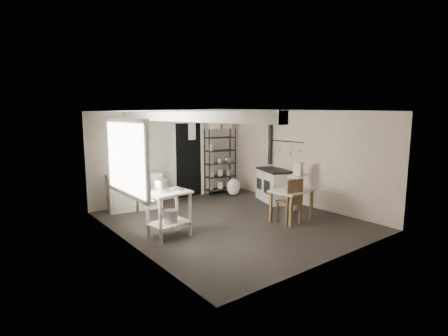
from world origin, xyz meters
TOP-DOWN VIEW (x-y plane):
  - floor at (0.00, 0.00)m, footprint 5.00×5.00m
  - ceiling at (0.00, 0.00)m, footprint 5.00×5.00m
  - wall_back at (0.00, 2.50)m, footprint 4.50×0.02m
  - wall_front at (0.00, -2.50)m, footprint 4.50×0.02m
  - wall_left at (-2.25, 0.00)m, footprint 0.02×5.00m
  - wall_right at (2.25, 0.00)m, footprint 0.02×5.00m
  - window at (-2.22, 0.20)m, footprint 0.12×1.76m
  - doorway at (0.45, 2.47)m, footprint 0.96×0.10m
  - ceiling_beam at (-1.20, 0.00)m, footprint 0.18×5.00m
  - wallpaper_panel at (2.24, 0.00)m, footprint 0.01×5.00m
  - utensil_rail at (2.19, 0.60)m, footprint 0.06×1.20m
  - prep_table at (-1.54, -0.06)m, footprint 0.80×0.60m
  - stockpot at (-1.64, 0.01)m, footprint 0.27×0.27m
  - saucepan at (-1.34, -0.11)m, footprint 0.21×0.21m
  - bucket at (-1.52, -0.09)m, footprint 0.27×0.27m
  - base_cabinets at (-1.25, 2.18)m, footprint 1.37×0.75m
  - mixing_bowl at (-1.17, 2.12)m, footprint 0.35×0.35m
  - counter_cup at (-1.60, 2.12)m, footprint 0.15×0.15m
  - shelf_rack at (1.39, 2.29)m, footprint 0.91×0.46m
  - shelf_jar at (1.07, 2.33)m, footprint 0.09×0.09m
  - storage_box_a at (1.18, 2.32)m, footprint 0.41×0.39m
  - storage_box_b at (1.59, 2.31)m, footprint 0.38×0.36m
  - stove at (1.92, 0.68)m, footprint 0.90×1.20m
  - stovepipe at (2.15, 1.08)m, footprint 0.11×0.11m
  - side_ledge at (1.72, -0.25)m, footprint 0.62×0.48m
  - oats_box at (1.72, -0.28)m, footprint 0.14×0.21m
  - work_table at (0.99, -0.75)m, footprint 0.96×0.73m
  - table_cup at (1.17, -0.90)m, footprint 0.12×0.12m
  - chair at (0.86, -0.80)m, footprint 0.46×0.48m
  - flour_sack at (1.50, 1.82)m, footprint 0.41×0.36m
  - floor_crock at (1.62, -0.21)m, footprint 0.15×0.15m

SIDE VIEW (x-z plane):
  - floor at x=0.00m, z-range 0.00..0.00m
  - floor_crock at x=1.62m, z-range -0.01..0.16m
  - flour_sack at x=1.50m, z-range 0.01..0.47m
  - work_table at x=0.99m, z-range 0.04..0.72m
  - bucket at x=-1.52m, z-range 0.25..0.52m
  - prep_table at x=-1.54m, z-range -0.03..0.83m
  - side_ledge at x=1.72m, z-range 0.01..0.85m
  - stove at x=1.92m, z-range 0.02..0.86m
  - base_cabinets at x=-1.25m, z-range 0.03..0.89m
  - chair at x=0.86m, z-range 0.01..0.96m
  - table_cup at x=1.17m, z-range 0.76..0.85m
  - saucepan at x=-1.34m, z-range 0.80..0.90m
  - stockpot at x=-1.64m, z-range 0.80..1.08m
  - shelf_rack at x=1.39m, z-range 0.03..1.87m
  - mixing_bowl at x=-1.17m, z-range 0.92..0.99m
  - counter_cup at x=-1.60m, z-range 0.92..1.01m
  - doorway at x=0.45m, z-range -0.04..2.04m
  - oats_box at x=1.72m, z-range 0.86..1.16m
  - wall_back at x=0.00m, z-range 0.00..2.30m
  - wall_front at x=0.00m, z-range 0.00..2.30m
  - wall_left at x=-2.25m, z-range 0.00..2.30m
  - wall_right at x=2.25m, z-range 0.00..2.30m
  - wallpaper_panel at x=2.24m, z-range 0.00..2.30m
  - shelf_jar at x=1.07m, z-range 1.27..1.44m
  - window at x=-2.22m, z-range 0.86..2.14m
  - utensil_rail at x=2.19m, z-range 1.33..1.77m
  - stovepipe at x=2.15m, z-range 0.89..2.29m
  - storage_box_b at x=1.59m, z-range 1.89..2.09m
  - storage_box_a at x=1.18m, z-range 1.90..2.12m
  - ceiling_beam at x=-1.20m, z-range 2.11..2.29m
  - ceiling at x=0.00m, z-range 2.30..2.30m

